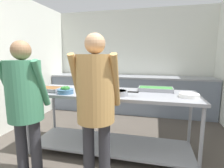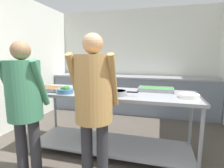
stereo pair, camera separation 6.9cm
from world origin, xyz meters
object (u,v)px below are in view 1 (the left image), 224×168
guest_serving_left (96,97)px  water_bottle (107,71)px  serving_tray_greens (46,89)px  sauce_pan (119,93)px  serving_tray_roast (95,89)px  plate_stack (189,95)px  guest_serving_right (25,98)px  serving_tray_vegetables (156,89)px  broccoli_bowl (66,91)px

guest_serving_left → water_bottle: size_ratio=6.58×
serving_tray_greens → water_bottle: bearing=81.0°
guest_serving_left → water_bottle: bearing=103.1°
serving_tray_greens → sauce_pan: size_ratio=1.19×
serving_tray_roast → plate_stack: bearing=-5.0°
guest_serving_right → serving_tray_vegetables: bearing=35.8°
broccoli_bowl → serving_tray_vegetables: (1.21, 0.49, -0.02)m
serving_tray_roast → guest_serving_right: bearing=-123.1°
sauce_pan → plate_stack: size_ratio=1.51×
serving_tray_greens → water_bottle: size_ratio=1.78×
sauce_pan → serving_tray_vegetables: size_ratio=0.76×
serving_tray_vegetables → plate_stack: serving_tray_vegetables is taller
serving_tray_greens → water_bottle: 2.18m
plate_stack → guest_serving_left: guest_serving_left is taller
serving_tray_greens → broccoli_bowl: (0.37, -0.10, 0.02)m
guest_serving_right → water_bottle: bearing=86.4°
serving_tray_greens → guest_serving_left: bearing=-30.1°
sauce_pan → water_bottle: water_bottle is taller
guest_serving_right → water_bottle: (0.18, 2.79, 0.07)m
serving_tray_greens → plate_stack: serving_tray_greens is taller
serving_tray_greens → serving_tray_roast: bearing=15.0°
serving_tray_vegetables → water_bottle: 2.16m
sauce_pan → serving_tray_vegetables: (0.47, 0.42, -0.01)m
guest_serving_left → sauce_pan: bearing=75.1°
serving_tray_greens → serving_tray_roast: same height
serving_tray_roast → water_bottle: 2.00m
serving_tray_vegetables → water_bottle: size_ratio=1.96×
serving_tray_vegetables → guest_serving_left: size_ratio=0.30×
guest_serving_left → serving_tray_greens: bearing=149.9°
sauce_pan → serving_tray_roast: bearing=151.2°
serving_tray_vegetables → guest_serving_left: guest_serving_left is taller
serving_tray_roast → guest_serving_right: guest_serving_right is taller
serving_tray_greens → broccoli_bowl: size_ratio=2.07×
serving_tray_greens → serving_tray_vegetables: same height
guest_serving_left → serving_tray_roast: bearing=110.0°
broccoli_bowl → sauce_pan: 0.74m
guest_serving_right → sauce_pan: bearing=32.2°
plate_stack → broccoli_bowl: bearing=-173.8°
serving_tray_greens → guest_serving_left: (0.97, -0.56, 0.07)m
serving_tray_greens → broccoli_bowl: broccoli_bowl is taller
broccoli_bowl → serving_tray_roast: 0.44m
serving_tray_roast → broccoli_bowl: bearing=-138.6°
guest_serving_right → water_bottle: guest_serving_right is taller
sauce_pan → serving_tray_vegetables: 0.63m
serving_tray_roast → sauce_pan: sauce_pan is taller
broccoli_bowl → guest_serving_left: bearing=-37.5°
serving_tray_greens → guest_serving_left: size_ratio=0.27×
serving_tray_roast → sauce_pan: (0.41, -0.23, 0.01)m
serving_tray_greens → serving_tray_roast: (0.70, 0.19, -0.00)m
serving_tray_greens → serving_tray_roast: size_ratio=1.21×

